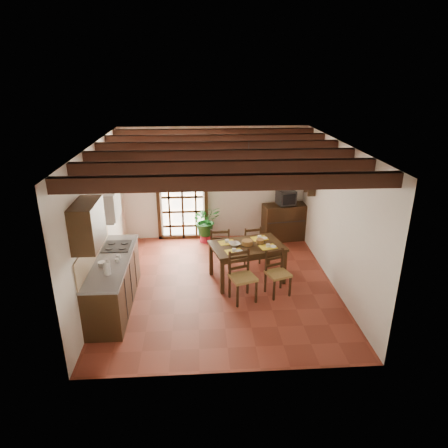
{
  "coord_description": "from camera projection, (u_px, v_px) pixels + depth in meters",
  "views": [
    {
      "loc": [
        -0.39,
        -7.02,
        4.03
      ],
      "look_at": [
        0.1,
        0.4,
        1.15
      ],
      "focal_mm": 32.0,
      "sensor_mm": 36.0,
      "label": 1
    }
  ],
  "objects": [
    {
      "name": "pendant_lamp",
      "position": [
        248.0,
        180.0,
        7.57
      ],
      "size": [
        0.36,
        0.36,
        0.84
      ],
      "color": "black",
      "rests_on": "room_shell"
    },
    {
      "name": "shelf_vase",
      "position": [
        310.0,
        182.0,
        9.03
      ],
      "size": [
        0.15,
        0.15,
        0.15
      ],
      "primitive_type": "imported",
      "color": "#B2BFB2",
      "rests_on": "wall_shelf"
    },
    {
      "name": "room_shell",
      "position": [
        220.0,
        198.0,
        7.35
      ],
      "size": [
        4.52,
        5.02,
        2.81
      ],
      "color": "silver",
      "rests_on": "ground_plane"
    },
    {
      "name": "chair_near_right",
      "position": [
        277.0,
        281.0,
        7.59
      ],
      "size": [
        0.51,
        0.5,
        0.88
      ],
      "rotation": [
        0.0,
        0.0,
        0.35
      ],
      "color": "#A28445",
      "rests_on": "ground_plane"
    },
    {
      "name": "dining_table",
      "position": [
        247.0,
        249.0,
        7.99
      ],
      "size": [
        1.59,
        1.22,
        0.77
      ],
      "rotation": [
        0.0,
        0.0,
        0.24
      ],
      "color": "#312010",
      "rests_on": "ground_plane"
    },
    {
      "name": "table_setting",
      "position": [
        247.0,
        243.0,
        7.94
      ],
      "size": [
        1.03,
        0.69,
        0.1
      ],
      "rotation": [
        0.0,
        0.0,
        0.24
      ],
      "color": "yellow",
      "rests_on": "dining_table"
    },
    {
      "name": "counter_items",
      "position": [
        112.0,
        255.0,
        7.07
      ],
      "size": [
        0.5,
        1.43,
        0.25
      ],
      "color": "black",
      "rests_on": "kitchen_counter"
    },
    {
      "name": "chair_far_right",
      "position": [
        250.0,
        250.0,
        8.88
      ],
      "size": [
        0.47,
        0.46,
        0.87
      ],
      "rotation": [
        0.0,
        0.0,
        3.34
      ],
      "color": "#A28445",
      "rests_on": "ground_plane"
    },
    {
      "name": "potted_plant",
      "position": [
        206.0,
        220.0,
        9.83
      ],
      "size": [
        2.16,
        2.01,
        1.96
      ],
      "primitive_type": "imported",
      "rotation": [
        0.0,
        0.0,
        0.35
      ],
      "color": "#144C19",
      "rests_on": "ground_plane"
    },
    {
      "name": "range_hood",
      "position": [
        107.0,
        206.0,
        7.21
      ],
      "size": [
        0.38,
        0.6,
        0.54
      ],
      "color": "white",
      "rests_on": "room_shell"
    },
    {
      "name": "ground_plane",
      "position": [
        220.0,
        285.0,
        8.01
      ],
      "size": [
        5.0,
        5.0,
        0.0
      ],
      "primitive_type": "plane",
      "color": "maroon"
    },
    {
      "name": "french_door",
      "position": [
        182.0,
        194.0,
        9.81
      ],
      "size": [
        1.26,
        0.11,
        2.32
      ],
      "color": "white",
      "rests_on": "ground_plane"
    },
    {
      "name": "wall_shelf",
      "position": [
        310.0,
        188.0,
        9.08
      ],
      "size": [
        0.2,
        0.42,
        0.2
      ],
      "color": "black",
      "rests_on": "room_shell"
    },
    {
      "name": "fuse_box",
      "position": [
        275.0,
        169.0,
        9.77
      ],
      "size": [
        0.25,
        0.03,
        0.32
      ],
      "primitive_type": "cube",
      "color": "white",
      "rests_on": "room_shell"
    },
    {
      "name": "upper_cabinet",
      "position": [
        87.0,
        225.0,
        6.0
      ],
      "size": [
        0.35,
        0.8,
        0.7
      ],
      "primitive_type": "cube",
      "color": "black",
      "rests_on": "room_shell"
    },
    {
      "name": "kitchen_counter",
      "position": [
        114.0,
        282.0,
        7.16
      ],
      "size": [
        0.64,
        2.25,
        1.38
      ],
      "color": "black",
      "rests_on": "ground_plane"
    },
    {
      "name": "sideboard",
      "position": [
        284.0,
        222.0,
        10.02
      ],
      "size": [
        1.13,
        0.62,
        0.92
      ],
      "primitive_type": "cube",
      "rotation": [
        0.0,
        0.0,
        0.13
      ],
      "color": "black",
      "rests_on": "ground_plane"
    },
    {
      "name": "shelf_flowers",
      "position": [
        311.0,
        173.0,
        8.96
      ],
      "size": [
        0.14,
        0.14,
        0.36
      ],
      "color": "yellow",
      "rests_on": "shelf_vase"
    },
    {
      "name": "chair_far_left",
      "position": [
        220.0,
        254.0,
        8.67
      ],
      "size": [
        0.43,
        0.41,
        0.93
      ],
      "rotation": [
        0.0,
        0.0,
        3.14
      ],
      "color": "#A28445",
      "rests_on": "ground_plane"
    },
    {
      "name": "table_bowl",
      "position": [
        234.0,
        244.0,
        7.92
      ],
      "size": [
        0.27,
        0.27,
        0.05
      ],
      "primitive_type": "imported",
      "rotation": [
        0.0,
        0.0,
        0.28
      ],
      "color": "white",
      "rests_on": "dining_table"
    },
    {
      "name": "chair_near_left",
      "position": [
        242.0,
        286.0,
        7.38
      ],
      "size": [
        0.55,
        0.54,
        0.95
      ],
      "rotation": [
        0.0,
        0.0,
        0.33
      ],
      "color": "#A28445",
      "rests_on": "ground_plane"
    },
    {
      "name": "plant_pot",
      "position": [
        206.0,
        237.0,
        10.0
      ],
      "size": [
        0.34,
        0.34,
        0.21
      ],
      "primitive_type": "cone",
      "color": "maroon",
      "rests_on": "ground_plane"
    },
    {
      "name": "framed_picture",
      "position": [
        315.0,
        165.0,
        8.89
      ],
      "size": [
        0.03,
        0.32,
        0.32
      ],
      "color": "brown",
      "rests_on": "room_shell"
    },
    {
      "name": "crt_tv",
      "position": [
        286.0,
        197.0,
        9.78
      ],
      "size": [
        0.49,
        0.46,
        0.35
      ],
      "rotation": [
        0.0,
        0.0,
        0.23
      ],
      "color": "black",
      "rests_on": "sideboard"
    },
    {
      "name": "ceiling_beams",
      "position": [
        220.0,
        151.0,
        7.04
      ],
      "size": [
        4.5,
        4.34,
        0.2
      ],
      "color": "black",
      "rests_on": "room_shell"
    }
  ]
}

